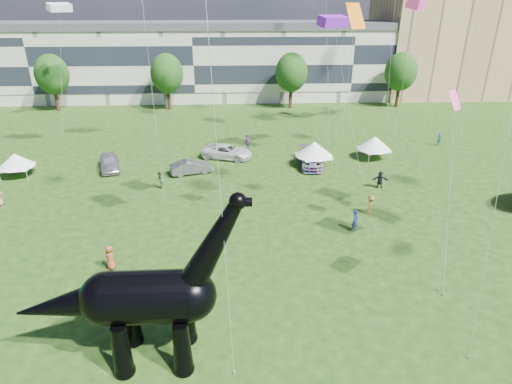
{
  "coord_description": "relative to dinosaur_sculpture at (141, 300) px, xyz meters",
  "views": [
    {
      "loc": [
        -1.24,
        -17.53,
        16.51
      ],
      "look_at": [
        0.03,
        8.0,
        5.0
      ],
      "focal_mm": 30.0,
      "sensor_mm": 36.0,
      "label": 1
    }
  ],
  "objects": [
    {
      "name": "ground",
      "position": [
        5.9,
        0.91,
        -3.53
      ],
      "size": [
        220.0,
        220.0,
        0.0
      ],
      "primitive_type": "plane",
      "color": "#16330C",
      "rests_on": "ground"
    },
    {
      "name": "gazebo_far",
      "position": [
        20.27,
        28.7,
        -1.72
      ],
      "size": [
        4.44,
        4.44,
        2.58
      ],
      "rotation": [
        0.0,
        0.0,
        0.23
      ],
      "color": "white",
      "rests_on": "ground"
    },
    {
      "name": "dinosaur_sculpture",
      "position": [
        0.0,
        0.0,
        0.0
      ],
      "size": [
        11.36,
        3.13,
        9.34
      ],
      "rotation": [
        0.0,
        0.0,
        0.0
      ],
      "color": "black",
      "rests_on": "ground"
    },
    {
      "name": "car_grey",
      "position": [
        0.0,
        25.01,
        -2.82
      ],
      "size": [
        4.58,
        2.77,
        1.43
      ],
      "primitive_type": "imported",
      "rotation": [
        0.0,
        0.0,
        1.88
      ],
      "color": "slate",
      "rests_on": "ground"
    },
    {
      "name": "visitors",
      "position": [
        2.97,
        17.64,
        -2.64
      ],
      "size": [
        55.76,
        38.03,
        1.9
      ],
      "color": "navy",
      "rests_on": "ground"
    },
    {
      "name": "car_white",
      "position": [
        3.67,
        29.55,
        -2.74
      ],
      "size": [
        6.22,
        4.24,
        1.58
      ],
      "primitive_type": "imported",
      "rotation": [
        0.0,
        0.0,
        1.26
      ],
      "color": "silver",
      "rests_on": "ground"
    },
    {
      "name": "car_silver",
      "position": [
        -8.76,
        26.62,
        -2.7
      ],
      "size": [
        3.3,
        5.21,
        1.65
      ],
      "primitive_type": "imported",
      "rotation": [
        0.0,
        0.0,
        0.3
      ],
      "color": "#BABBBF",
      "rests_on": "ground"
    },
    {
      "name": "tree_far_right",
      "position": [
        31.9,
        53.91,
        2.76
      ],
      "size": [
        5.2,
        5.2,
        9.44
      ],
      "color": "#382314",
      "rests_on": "ground"
    },
    {
      "name": "gazebo_left",
      "position": [
        -17.6,
        25.15,
        -1.81
      ],
      "size": [
        3.75,
        3.75,
        2.44
      ],
      "rotation": [
        0.0,
        0.0,
        0.08
      ],
      "color": "white",
      "rests_on": "ground"
    },
    {
      "name": "tree_mid_left",
      "position": [
        -6.1,
        53.91,
        2.76
      ],
      "size": [
        5.2,
        5.2,
        9.44
      ],
      "color": "#382314",
      "rests_on": "ground"
    },
    {
      "name": "tree_mid_right",
      "position": [
        13.9,
        53.91,
        2.76
      ],
      "size": [
        5.2,
        5.2,
        9.44
      ],
      "color": "#382314",
      "rests_on": "ground"
    },
    {
      "name": "gazebo_near",
      "position": [
        13.05,
        26.58,
        -1.59
      ],
      "size": [
        4.8,
        4.8,
        2.77
      ],
      "rotation": [
        0.0,
        0.0,
        0.24
      ],
      "color": "white",
      "rests_on": "ground"
    },
    {
      "name": "terrace_row",
      "position": [
        -2.1,
        62.91,
        2.47
      ],
      "size": [
        78.0,
        11.0,
        12.0
      ],
      "primitive_type": "cube",
      "color": "beige",
      "rests_on": "ground"
    },
    {
      "name": "car_dark",
      "position": [
        12.72,
        26.63,
        -2.71
      ],
      "size": [
        2.55,
        5.75,
        1.64
      ],
      "primitive_type": "imported",
      "rotation": [
        0.0,
        0.0,
        -0.04
      ],
      "color": "#595960",
      "rests_on": "ground"
    },
    {
      "name": "tree_far_left",
      "position": [
        -24.1,
        53.91,
        2.76
      ],
      "size": [
        5.2,
        5.2,
        9.44
      ],
      "color": "#382314",
      "rests_on": "ground"
    },
    {
      "name": "apartment_block",
      "position": [
        45.9,
        65.91,
        7.47
      ],
      "size": [
        28.0,
        18.0,
        22.0
      ],
      "primitive_type": "cube",
      "color": "tan",
      "rests_on": "ground"
    }
  ]
}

